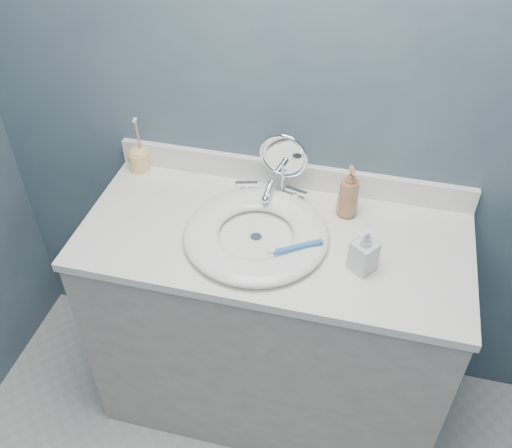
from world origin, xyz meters
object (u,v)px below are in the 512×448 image
(makeup_mirror, at_px, (283,163))
(toothbrush_holder, at_px, (139,158))
(soap_bottle_clear, at_px, (365,250))
(soap_bottle_amber, at_px, (349,192))

(makeup_mirror, relative_size, toothbrush_holder, 1.15)
(makeup_mirror, xyz_separation_m, soap_bottle_clear, (0.30, -0.28, -0.06))
(makeup_mirror, bearing_deg, toothbrush_holder, -177.41)
(soap_bottle_amber, bearing_deg, soap_bottle_clear, -87.90)
(makeup_mirror, xyz_separation_m, toothbrush_holder, (-0.52, 0.02, -0.08))
(soap_bottle_amber, relative_size, soap_bottle_clear, 1.24)
(soap_bottle_clear, distance_m, toothbrush_holder, 0.88)
(soap_bottle_amber, xyz_separation_m, soap_bottle_clear, (0.08, -0.23, -0.02))
(soap_bottle_amber, distance_m, toothbrush_holder, 0.75)
(makeup_mirror, height_order, toothbrush_holder, makeup_mirror)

